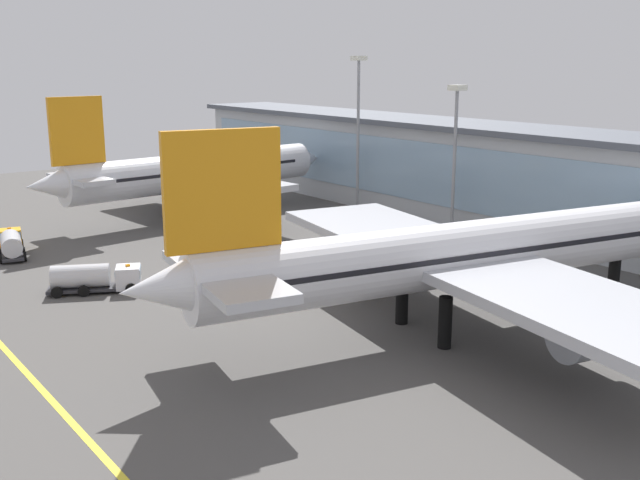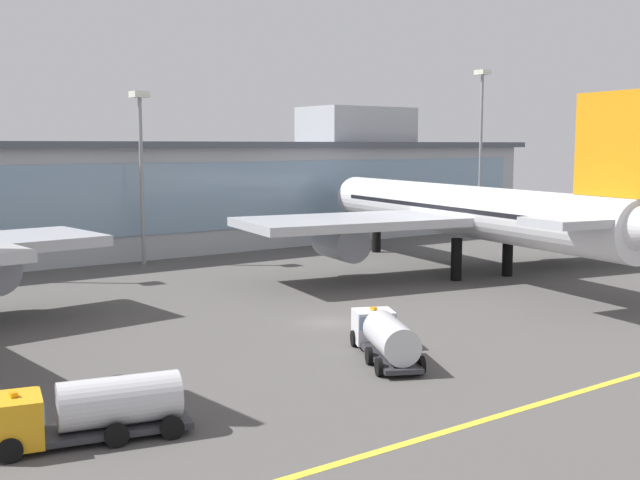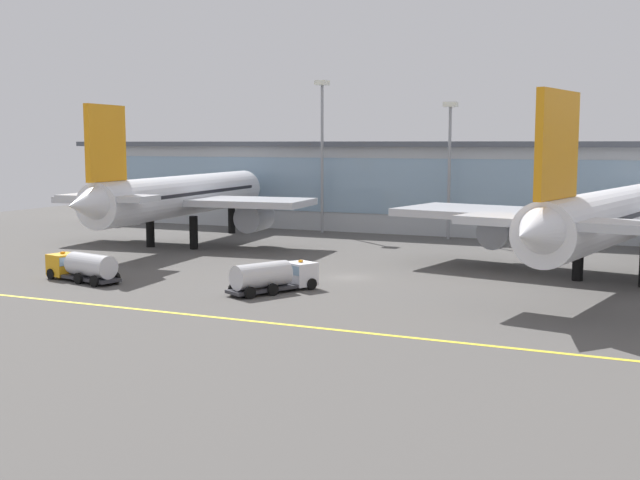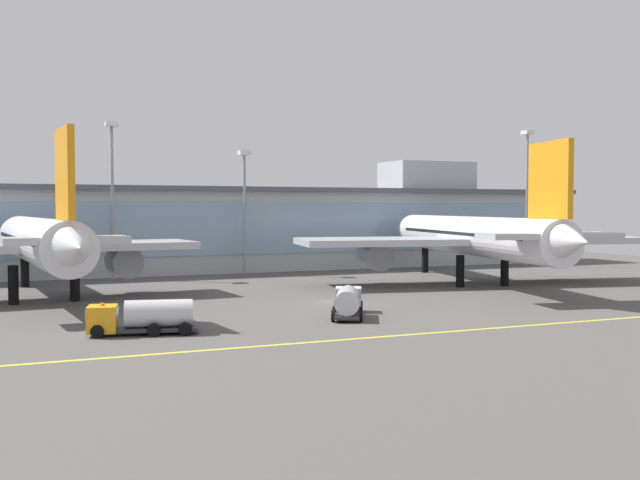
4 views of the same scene
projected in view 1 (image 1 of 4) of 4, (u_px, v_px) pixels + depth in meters
name	position (u px, v px, depth m)	size (l,w,h in m)	color
ground_plane	(206.00, 282.00, 78.59)	(186.88, 186.88, 0.00)	#514F4C
terminal_building	(504.00, 175.00, 101.73)	(136.48, 14.00, 19.19)	#ADB2B7
airliner_near_left	(194.00, 173.00, 109.27)	(35.93, 49.07, 18.07)	black
airliner_near_right	(457.00, 256.00, 63.28)	(49.47, 56.47, 17.92)	black
fuel_tanker_truck	(98.00, 277.00, 74.74)	(6.22, 9.18, 2.90)	black
baggage_tug_near	(11.00, 242.00, 89.11)	(9.36, 4.66, 2.90)	black
apron_light_mast_centre	(455.00, 136.00, 96.18)	(1.80, 1.80, 19.51)	gray
apron_light_mast_east	(358.00, 111.00, 111.62)	(1.80, 1.80, 23.17)	gray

